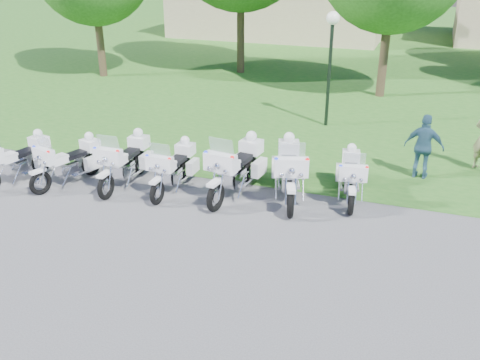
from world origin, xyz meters
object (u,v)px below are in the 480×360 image
(lamp_post, at_px, (331,40))
(motorcycle_4, at_px, (237,167))
(motorcycle_3, at_px, (174,167))
(motorcycle_6, at_px, (351,175))
(motorcycle_0, at_px, (19,159))
(motorcycle_1, at_px, (70,160))
(motorcycle_2, at_px, (125,160))
(motorcycle_5, at_px, (289,170))
(bystander_c, at_px, (424,147))

(lamp_post, bearing_deg, motorcycle_4, -99.34)
(motorcycle_3, relative_size, motorcycle_6, 1.03)
(motorcycle_0, distance_m, motorcycle_6, 8.77)
(motorcycle_0, relative_size, motorcycle_6, 1.04)
(motorcycle_3, bearing_deg, motorcycle_1, 11.56)
(motorcycle_1, relative_size, motorcycle_2, 0.91)
(motorcycle_3, distance_m, motorcycle_4, 1.66)
(motorcycle_1, xyz_separation_m, motorcycle_4, (4.44, 0.83, 0.11))
(motorcycle_1, relative_size, motorcycle_5, 0.85)
(motorcycle_0, relative_size, bystander_c, 1.28)
(motorcycle_5, height_order, bystander_c, bystander_c)
(motorcycle_2, bearing_deg, motorcycle_3, -175.76)
(motorcycle_0, distance_m, motorcycle_4, 5.91)
(motorcycle_0, bearing_deg, motorcycle_3, -156.46)
(motorcycle_2, relative_size, bystander_c, 1.35)
(motorcycle_6, relative_size, bystander_c, 1.22)
(motorcycle_4, height_order, bystander_c, bystander_c)
(motorcycle_6, bearing_deg, motorcycle_0, 2.35)
(motorcycle_4, relative_size, motorcycle_6, 1.20)
(motorcycle_6, bearing_deg, lamp_post, -83.38)
(motorcycle_6, distance_m, lamp_post, 6.36)
(motorcycle_5, distance_m, lamp_post, 6.51)
(motorcycle_4, height_order, motorcycle_5, motorcycle_5)
(motorcycle_4, bearing_deg, motorcycle_1, 18.35)
(motorcycle_1, xyz_separation_m, motorcycle_6, (7.22, 1.55, -0.01))
(motorcycle_4, xyz_separation_m, motorcycle_5, (1.30, 0.26, 0.00))
(motorcycle_1, distance_m, motorcycle_2, 1.51)
(bystander_c, bearing_deg, lamp_post, -40.93)
(motorcycle_3, relative_size, motorcycle_5, 0.88)
(motorcycle_0, xyz_separation_m, bystander_c, (10.19, 3.87, 0.25))
(motorcycle_4, distance_m, lamp_post, 6.84)
(motorcycle_0, bearing_deg, motorcycle_6, -156.11)
(motorcycle_2, xyz_separation_m, lamp_post, (4.04, 6.78, 2.29))
(motorcycle_5, xyz_separation_m, bystander_c, (3.10, 2.40, 0.15))
(motorcycle_4, bearing_deg, motorcycle_0, 19.52)
(motorcycle_0, xyz_separation_m, lamp_post, (6.83, 7.58, 2.32))
(motorcycle_5, xyz_separation_m, lamp_post, (-0.25, 6.12, 2.22))
(motorcycle_4, relative_size, lamp_post, 0.67)
(motorcycle_4, relative_size, motorcycle_5, 1.02)
(motorcycle_1, xyz_separation_m, lamp_post, (5.49, 7.21, 2.33))
(motorcycle_6, xyz_separation_m, bystander_c, (1.63, 1.94, 0.27))
(motorcycle_4, height_order, lamp_post, lamp_post)
(motorcycle_2, relative_size, lamp_post, 0.62)
(motorcycle_6, bearing_deg, motorcycle_5, 7.23)
(lamp_post, relative_size, bystander_c, 2.18)
(motorcycle_2, distance_m, lamp_post, 8.22)
(motorcycle_1, relative_size, lamp_post, 0.56)
(motorcycle_1, height_order, motorcycle_3, motorcycle_3)
(motorcycle_3, relative_size, motorcycle_4, 0.86)
(motorcycle_0, height_order, motorcycle_4, motorcycle_4)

